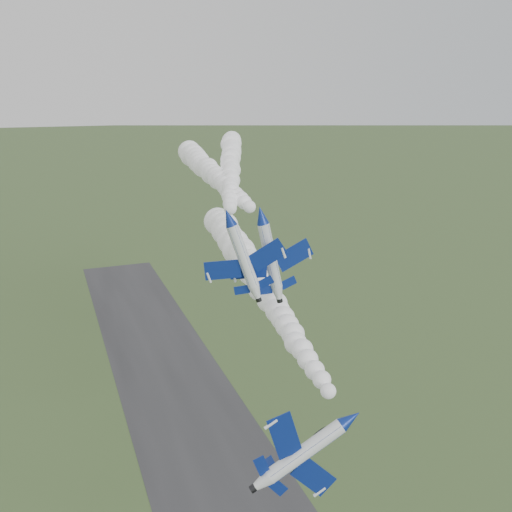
# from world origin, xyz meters

# --- Properties ---
(runway) EXTENTS (24.00, 260.00, 0.04)m
(runway) POSITION_xyz_m (0.00, 30.00, 0.02)
(runway) COLOR #2E2D30
(runway) RESTS_ON ground
(jet_lead) EXTENTS (6.11, 13.73, 9.78)m
(jet_lead) POSITION_xyz_m (4.55, -1.23, 30.33)
(jet_lead) COLOR white
(smoke_trail_jet_lead) EXTENTS (11.77, 70.31, 5.93)m
(smoke_trail_jet_lead) POSITION_xyz_m (8.49, 36.72, 33.11)
(smoke_trail_jet_lead) COLOR white
(jet_pair_left) EXTENTS (10.64, 12.96, 4.36)m
(jet_pair_left) POSITION_xyz_m (-1.02, 21.75, 47.28)
(jet_pair_left) COLOR white
(smoke_trail_jet_pair_left) EXTENTS (29.07, 69.47, 4.66)m
(smoke_trail_jet_pair_left) POSITION_xyz_m (11.72, 59.34, 49.00)
(smoke_trail_jet_pair_left) COLOR white
(jet_pair_right) EXTENTS (11.56, 14.11, 4.07)m
(jet_pair_right) POSITION_xyz_m (3.77, 22.47, 47.07)
(jet_pair_right) COLOR white
(smoke_trail_jet_pair_right) EXTENTS (10.18, 63.83, 5.13)m
(smoke_trail_jet_pair_right) POSITION_xyz_m (7.20, 57.82, 47.88)
(smoke_trail_jet_pair_right) COLOR white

